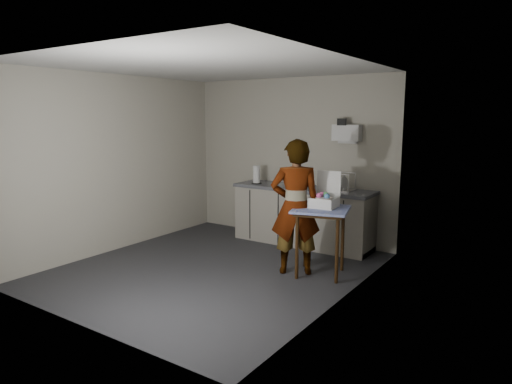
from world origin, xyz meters
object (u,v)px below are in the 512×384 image
Objects in this scene: side_table at (321,217)px; paper_towel at (257,175)px; soda_can at (298,183)px; dark_bottle at (292,179)px; kitchen_counter at (302,218)px; standing_man at (295,207)px; bakery_box at (324,199)px; dish_rack at (340,186)px; soap_bottle at (296,178)px.

paper_towel is (-1.65, 1.00, 0.30)m from side_table.
dark_bottle is (-0.12, 0.01, 0.06)m from soda_can.
soda_can is 0.72m from paper_towel.
standing_man is at bearing -65.98° from kitchen_counter.
bakery_box is (1.65, -0.92, -0.09)m from paper_towel.
side_table is at bearing -31.28° from paper_towel.
dark_bottle is 0.61m from paper_towel.
soda_can is at bearing 127.48° from bakery_box.
standing_man reaches higher than dish_rack.
side_table is 1.16m from dish_rack.
soda_can is 0.70m from dish_rack.
bakery_box is (0.96, -1.00, -0.08)m from soap_bottle.
standing_man is 0.38m from bakery_box.
paper_towel is (-0.71, -0.10, 0.08)m from soda_can.
kitchen_counter is at bearing 111.86° from side_table.
dish_rack is at bearing 1.40° from soda_can.
side_table is 1.55m from dark_bottle.
dish_rack is at bearing 97.81° from bakery_box.
side_table is 7.45× the size of soda_can.
paper_towel is at bearing -172.20° from soda_can.
bakery_box is at bearing -77.01° from dish_rack.
bakery_box is (1.05, -1.02, -0.06)m from dark_bottle.
kitchen_counter is 7.67× the size of paper_towel.
side_table is 0.34m from standing_man.
dish_rack is (1.41, 0.11, -0.08)m from paper_towel.
paper_towel is at bearing -169.90° from dark_bottle.
soap_bottle is at bearing 6.85° from paper_towel.
paper_towel is at bearing -175.35° from dish_rack.
dark_bottle reaches higher than kitchen_counter.
standing_man reaches higher than bakery_box.
standing_man reaches higher than paper_towel.
dish_rack is (0.72, 0.03, -0.07)m from soap_bottle.
soda_can is 0.40× the size of paper_towel.
kitchen_counter is at bearing -179.11° from dish_rack.
dark_bottle reaches higher than soda_can.
soap_bottle is at bearing 115.75° from side_table.
paper_towel reaches higher than dark_bottle.
dark_bottle is at bearing 117.83° from side_table.
kitchen_counter is at bearing 5.04° from soda_can.
paper_towel is at bearing 133.04° from side_table.
soda_can is 0.50× the size of dark_bottle.
side_table is at bearing -95.90° from bakery_box.
kitchen_counter is 0.82m from dish_rack.
paper_towel is 1.42m from dish_rack.
dark_bottle is (-0.20, 0.00, 0.60)m from kitchen_counter.
bakery_box is (0.31, 0.20, 0.10)m from standing_man.
soap_bottle is 0.61× the size of bakery_box.
kitchen_counter is at bearing 124.58° from bakery_box.
soap_bottle reaches higher than dark_bottle.
dark_bottle is (-1.05, 1.11, 0.27)m from side_table.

